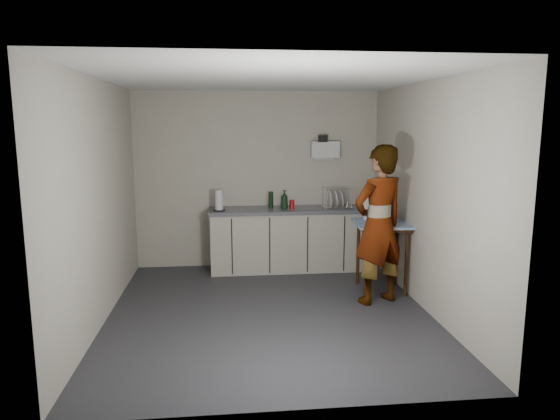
{
  "coord_description": "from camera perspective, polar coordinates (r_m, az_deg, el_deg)",
  "views": [
    {
      "loc": [
        -0.45,
        -5.4,
        2.12
      ],
      "look_at": [
        0.17,
        0.45,
        1.1
      ],
      "focal_mm": 32.0,
      "sensor_mm": 36.0,
      "label": 1
    }
  ],
  "objects": [
    {
      "name": "bakery_box",
      "position": [
        6.51,
        11.18,
        -0.42
      ],
      "size": [
        0.34,
        0.34,
        0.42
      ],
      "rotation": [
        0.0,
        0.0,
        0.12
      ],
      "color": "silver",
      "rests_on": "side_table"
    },
    {
      "name": "wall_left",
      "position": [
        5.62,
        -19.81,
        0.84
      ],
      "size": [
        0.02,
        4.0,
        2.6
      ],
      "primitive_type": "cube",
      "color": "#B5AD9E",
      "rests_on": "ground"
    },
    {
      "name": "wall_back",
      "position": [
        7.45,
        -2.59,
        3.46
      ],
      "size": [
        3.6,
        0.02,
        2.6
      ],
      "primitive_type": "cube",
      "color": "#B5AD9E",
      "rests_on": "ground"
    },
    {
      "name": "wall_shelf",
      "position": [
        7.47,
        5.15,
        6.89
      ],
      "size": [
        0.42,
        0.18,
        0.37
      ],
      "color": "silver",
      "rests_on": "ground"
    },
    {
      "name": "side_table",
      "position": [
        6.47,
        11.6,
        -2.39
      ],
      "size": [
        0.74,
        0.74,
        0.89
      ],
      "rotation": [
        0.0,
        0.0,
        -0.08
      ],
      "color": "#33180B",
      "rests_on": "ground"
    },
    {
      "name": "wall_right",
      "position": [
        5.9,
        16.29,
        1.42
      ],
      "size": [
        0.02,
        4.0,
        2.6
      ],
      "primitive_type": "cube",
      "color": "#B5AD9E",
      "rests_on": "ground"
    },
    {
      "name": "paper_towel",
      "position": [
        7.09,
        -6.98,
        1.04
      ],
      "size": [
        0.17,
        0.17,
        0.3
      ],
      "color": "black",
      "rests_on": "kitchen_counter"
    },
    {
      "name": "ground",
      "position": [
        5.82,
        -1.26,
        -11.57
      ],
      "size": [
        4.0,
        4.0,
        0.0
      ],
      "primitive_type": "plane",
      "color": "#29282D",
      "rests_on": "ground"
    },
    {
      "name": "standing_man",
      "position": [
        5.99,
        11.21,
        -1.7
      ],
      "size": [
        0.81,
        0.69,
        1.89
      ],
      "primitive_type": "imported",
      "rotation": [
        0.0,
        0.0,
        3.55
      ],
      "color": "#B2A593",
      "rests_on": "ground"
    },
    {
      "name": "ceiling",
      "position": [
        5.44,
        -1.36,
        14.81
      ],
      "size": [
        3.6,
        4.0,
        0.01
      ],
      "primitive_type": "cube",
      "color": "white",
      "rests_on": "wall_back"
    },
    {
      "name": "soap_bottle",
      "position": [
        7.16,
        0.51,
        1.18
      ],
      "size": [
        0.15,
        0.15,
        0.28
      ],
      "primitive_type": "imported",
      "rotation": [
        0.0,
        0.0,
        0.62
      ],
      "color": "black",
      "rests_on": "kitchen_counter"
    },
    {
      "name": "dish_rack",
      "position": [
        7.37,
        6.45,
        0.8
      ],
      "size": [
        0.42,
        0.32,
        0.29
      ],
      "color": "silver",
      "rests_on": "kitchen_counter"
    },
    {
      "name": "soda_can",
      "position": [
        7.21,
        1.37,
        0.66
      ],
      "size": [
        0.07,
        0.07,
        0.13
      ],
      "primitive_type": "cylinder",
      "color": "red",
      "rests_on": "kitchen_counter"
    },
    {
      "name": "kitchen_counter",
      "position": [
        7.35,
        0.73,
        -3.53
      ],
      "size": [
        2.24,
        0.62,
        0.91
      ],
      "color": "black",
      "rests_on": "ground"
    },
    {
      "name": "dark_bottle",
      "position": [
        7.27,
        -1.04,
        1.17
      ],
      "size": [
        0.07,
        0.07,
        0.24
      ],
      "primitive_type": "cylinder",
      "color": "black",
      "rests_on": "kitchen_counter"
    }
  ]
}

